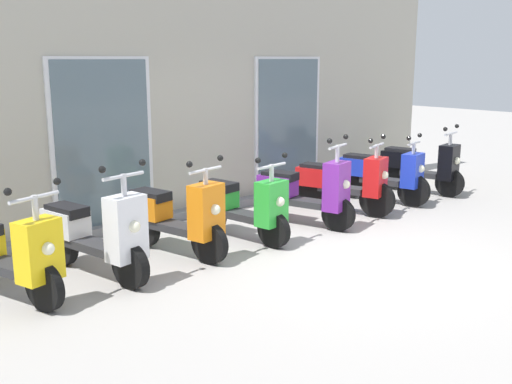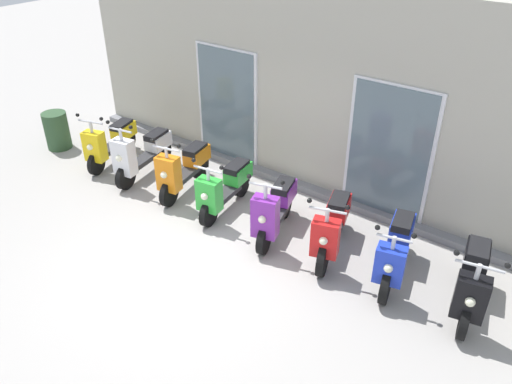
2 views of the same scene
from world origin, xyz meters
TOP-DOWN VIEW (x-y plane):
  - ground_plane at (0.00, 0.00)m, footprint 40.00×40.00m
  - storefront_facade at (-0.00, 2.95)m, footprint 10.36×0.50m
  - scooter_yellow at (-3.46, 1.32)m, footprint 0.78×1.51m
  - scooter_white at (-2.54, 1.32)m, footprint 0.67×1.62m
  - scooter_orange at (-1.50, 1.36)m, footprint 0.68×1.53m
  - scooter_green at (-0.52, 1.34)m, footprint 0.62×1.49m
  - scooter_purple at (0.56, 1.26)m, footprint 0.75×1.47m
  - scooter_red at (1.50, 1.41)m, footprint 0.80×1.59m
  - scooter_blue at (2.48, 1.44)m, footprint 0.68×1.57m
  - scooter_black at (3.53, 1.42)m, footprint 0.69×1.51m
  - curb_bollard at (4.66, 1.67)m, footprint 0.12×0.12m

SIDE VIEW (x-z plane):
  - ground_plane at x=0.00m, z-range 0.00..0.00m
  - curb_bollard at x=4.66m, z-range 0.00..0.70m
  - scooter_green at x=-0.52m, z-range -0.12..1.03m
  - scooter_blue at x=2.48m, z-range -0.10..1.03m
  - scooter_red at x=1.50m, z-range -0.13..1.06m
  - scooter_yellow at x=-3.46m, z-range -0.13..1.07m
  - scooter_black at x=3.53m, z-range -0.12..1.08m
  - scooter_white at x=-2.54m, z-range -0.16..1.13m
  - scooter_purple at x=0.56m, z-range -0.16..1.12m
  - scooter_orange at x=-1.50m, z-range -0.12..1.09m
  - storefront_facade at x=0.00m, z-range -0.06..3.50m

